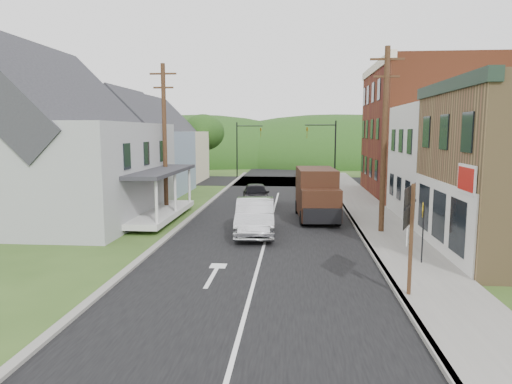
% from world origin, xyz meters
% --- Properties ---
extents(ground, '(120.00, 120.00, 0.00)m').
position_xyz_m(ground, '(0.00, 0.00, 0.00)').
color(ground, '#2D4719').
rests_on(ground, ground).
extents(road, '(9.00, 90.00, 0.02)m').
position_xyz_m(road, '(0.00, 10.00, 0.00)').
color(road, black).
rests_on(road, ground).
extents(cross_road, '(60.00, 9.00, 0.02)m').
position_xyz_m(cross_road, '(0.00, 27.00, 0.00)').
color(cross_road, black).
rests_on(cross_road, ground).
extents(sidewalk_right, '(2.80, 55.00, 0.15)m').
position_xyz_m(sidewalk_right, '(5.90, 8.00, 0.07)').
color(sidewalk_right, slate).
rests_on(sidewalk_right, ground).
extents(curb_right, '(0.20, 55.00, 0.15)m').
position_xyz_m(curb_right, '(4.55, 8.00, 0.07)').
color(curb_right, slate).
rests_on(curb_right, ground).
extents(curb_left, '(0.30, 55.00, 0.12)m').
position_xyz_m(curb_left, '(-4.65, 8.00, 0.06)').
color(curb_left, slate).
rests_on(curb_left, ground).
extents(storefront_white, '(8.00, 7.00, 6.50)m').
position_xyz_m(storefront_white, '(11.30, 7.50, 3.25)').
color(storefront_white, silver).
rests_on(storefront_white, ground).
extents(storefront_red, '(8.00, 12.00, 10.00)m').
position_xyz_m(storefront_red, '(11.30, 17.00, 5.00)').
color(storefront_red, brown).
rests_on(storefront_red, ground).
extents(house_gray, '(10.20, 12.24, 8.35)m').
position_xyz_m(house_gray, '(-12.00, 6.00, 4.23)').
color(house_gray, '#A8AAAD').
rests_on(house_gray, ground).
extents(house_blue, '(7.14, 8.16, 7.28)m').
position_xyz_m(house_blue, '(-11.00, 17.00, 3.69)').
color(house_blue, '#7C8CA9').
rests_on(house_blue, ground).
extents(house_cream, '(7.14, 8.16, 7.28)m').
position_xyz_m(house_cream, '(-11.50, 26.00, 3.69)').
color(house_cream, beige).
rests_on(house_cream, ground).
extents(utility_pole_right, '(1.60, 0.26, 9.00)m').
position_xyz_m(utility_pole_right, '(5.60, 3.50, 4.66)').
color(utility_pole_right, '#472D19').
rests_on(utility_pole_right, ground).
extents(utility_pole_left, '(1.60, 0.26, 9.00)m').
position_xyz_m(utility_pole_left, '(-6.50, 8.00, 4.66)').
color(utility_pole_left, '#472D19').
rests_on(utility_pole_left, ground).
extents(traffic_signal_right, '(2.87, 0.20, 6.00)m').
position_xyz_m(traffic_signal_right, '(4.30, 23.50, 3.76)').
color(traffic_signal_right, black).
rests_on(traffic_signal_right, ground).
extents(traffic_signal_left, '(2.87, 0.20, 6.00)m').
position_xyz_m(traffic_signal_left, '(-4.30, 30.50, 3.76)').
color(traffic_signal_left, black).
rests_on(traffic_signal_left, ground).
extents(tree_left_b, '(4.80, 4.80, 6.94)m').
position_xyz_m(tree_left_b, '(-17.00, 12.00, 4.88)').
color(tree_left_b, '#382616').
rests_on(tree_left_b, ground).
extents(tree_left_c, '(5.80, 5.80, 8.41)m').
position_xyz_m(tree_left_c, '(-19.00, 20.00, 5.94)').
color(tree_left_c, '#382616').
rests_on(tree_left_c, ground).
extents(tree_left_d, '(4.80, 4.80, 6.94)m').
position_xyz_m(tree_left_d, '(-9.00, 32.00, 4.88)').
color(tree_left_d, '#382616').
rests_on(tree_left_d, ground).
extents(forested_ridge, '(90.00, 30.00, 16.00)m').
position_xyz_m(forested_ridge, '(0.00, 55.00, 0.00)').
color(forested_ridge, '#1A3610').
rests_on(forested_ridge, ground).
extents(silver_sedan, '(2.18, 5.34, 1.72)m').
position_xyz_m(silver_sedan, '(-0.60, 2.92, 0.86)').
color(silver_sedan, silver).
rests_on(silver_sedan, ground).
extents(dark_sedan, '(2.28, 4.59, 1.50)m').
position_xyz_m(dark_sedan, '(-1.31, 11.72, 0.75)').
color(dark_sedan, black).
rests_on(dark_sedan, ground).
extents(delivery_van, '(2.45, 5.32, 2.90)m').
position_xyz_m(delivery_van, '(2.59, 7.01, 1.47)').
color(delivery_van, black).
rests_on(delivery_van, ground).
extents(route_sign_cluster, '(0.80, 1.80, 3.36)m').
position_xyz_m(route_sign_cluster, '(4.76, -5.38, 2.32)').
color(route_sign_cluster, '#472D19').
rests_on(route_sign_cluster, sidewalk_right).
extents(warning_sign, '(0.20, 0.62, 2.32)m').
position_xyz_m(warning_sign, '(6.08, -1.94, 1.63)').
color(warning_sign, black).
rests_on(warning_sign, sidewalk_right).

